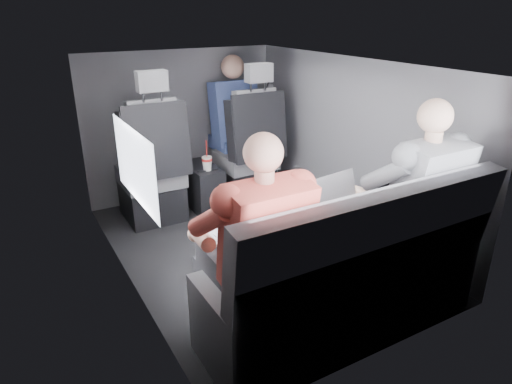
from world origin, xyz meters
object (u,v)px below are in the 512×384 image
soda_cup (207,163)px  laptop_black (387,192)px  passenger_front_right (234,115)px  front_seat_left (153,176)px  center_console (203,187)px  laptop_white (247,230)px  front_seat_right (249,159)px  passenger_rear_left (252,248)px  laptop_silver (317,208)px  passenger_rear_right (407,202)px  rear_bench (347,282)px

soda_cup → laptop_black: laptop_black is taller
soda_cup → passenger_front_right: passenger_front_right is taller
front_seat_left → center_console: bearing=5.1°
center_console → laptop_white: laptop_white is taller
laptop_white → front_seat_right: bearing=60.8°
soda_cup → passenger_front_right: (0.44, 0.35, 0.29)m
soda_cup → passenger_rear_left: size_ratio=0.22×
laptop_silver → passenger_front_right: 1.92m
laptop_silver → laptop_black: size_ratio=1.30×
passenger_rear_left → soda_cup: bearing=72.8°
front_seat_left → front_seat_right: size_ratio=1.00×
front_seat_left → front_seat_right: bearing=0.0°
center_console → passenger_rear_right: 1.96m
passenger_rear_right → rear_bench: bearing=-169.3°
center_console → laptop_white: (-0.48, -1.69, 0.43)m
front_seat_right → rear_bench: front_seat_right is taller
front_seat_right → laptop_silver: 1.69m
center_console → passenger_rear_right: size_ratio=0.38×
soda_cup → passenger_rear_left: bearing=-107.2°
rear_bench → passenger_rear_left: passenger_rear_left is taller
rear_bench → passenger_rear_left: size_ratio=1.32×
front_seat_right → soda_cup: size_ratio=4.81×
soda_cup → laptop_silver: (0.00, -1.52, 0.17)m
rear_bench → laptop_black: (0.53, 0.29, 0.32)m
laptop_white → laptop_black: 1.01m
soda_cup → laptop_silver: size_ratio=0.62×
front_seat_left → soda_cup: front_seat_left is taller
center_console → laptop_white: bearing=-105.7°
front_seat_right → soda_cup: bearing=-168.4°
rear_bench → center_console: bearing=90.0°
front_seat_right → passenger_front_right: passenger_front_right is taller
center_console → laptop_white: size_ratio=1.38×
front_seat_right → laptop_white: size_ratio=3.64×
rear_bench → laptop_white: size_ratio=4.61×
passenger_front_right → laptop_black: bearing=-86.9°
laptop_white → passenger_rear_right: bearing=-8.9°
front_seat_right → passenger_front_right: size_ratio=1.45×
front_seat_left → rear_bench: front_seat_left is taller
soda_cup → laptop_black: 1.62m
rear_bench → soda_cup: (-0.00, 1.81, 0.16)m
laptop_silver → front_seat_left: bearing=105.6°
rear_bench → passenger_rear_right: passenger_rear_right is taller
center_console → soda_cup: size_ratio=1.83×
front_seat_right → soda_cup: 0.47m
laptop_white → passenger_front_right: passenger_front_right is taller
front_seat_left → passenger_rear_left: size_ratio=1.04×
front_seat_left → laptop_black: 1.91m
laptop_silver → laptop_black: bearing=-0.3°
rear_bench → front_seat_right: bearing=76.7°
soda_cup → front_seat_left: bearing=168.1°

